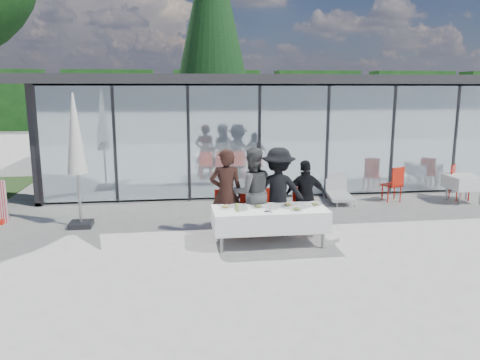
{
  "coord_description": "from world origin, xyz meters",
  "views": [
    {
      "loc": [
        -1.29,
        -8.64,
        3.1
      ],
      "look_at": [
        0.09,
        1.2,
        1.13
      ],
      "focal_mm": 35.0,
      "sensor_mm": 36.0,
      "label": 1
    }
  ],
  "objects_px": {
    "diner_chair_d": "(303,208)",
    "plate_d": "(315,205)",
    "folded_eyeglasses": "(268,211)",
    "conifer_tree": "(212,21)",
    "spare_table_right": "(464,182)",
    "plate_b": "(258,207)",
    "plate_a": "(226,207)",
    "plate_extra": "(297,210)",
    "market_umbrella": "(76,142)",
    "diner_c": "(278,192)",
    "diner_chair_c": "(277,209)",
    "plate_c": "(288,205)",
    "spare_chair_a": "(457,181)",
    "diner_d": "(305,197)",
    "lounger": "(338,192)",
    "spare_chair_b": "(394,182)",
    "diner_a": "(226,193)",
    "diner_b": "(252,192)",
    "dining_table": "(270,219)",
    "diner_chair_b": "(251,210)",
    "juice_bottle": "(237,207)",
    "diner_chair_a": "(226,210)"
  },
  "relations": [
    {
      "from": "plate_d",
      "to": "spare_table_right",
      "type": "xyz_separation_m",
      "value": [
        5.03,
        2.66,
        -0.22
      ]
    },
    {
      "from": "plate_extra",
      "to": "market_umbrella",
      "type": "bearing_deg",
      "value": 155.49
    },
    {
      "from": "plate_c",
      "to": "plate_b",
      "type": "bearing_deg",
      "value": -175.31
    },
    {
      "from": "diner_chair_d",
      "to": "folded_eyeglasses",
      "type": "height_order",
      "value": "diner_chair_d"
    },
    {
      "from": "diner_chair_d",
      "to": "juice_bottle",
      "type": "xyz_separation_m",
      "value": [
        -1.58,
        -0.88,
        0.29
      ]
    },
    {
      "from": "folded_eyeglasses",
      "to": "diner_c",
      "type": "bearing_deg",
      "value": 65.03
    },
    {
      "from": "diner_d",
      "to": "spare_chair_a",
      "type": "height_order",
      "value": "diner_d"
    },
    {
      "from": "lounger",
      "to": "diner_chair_c",
      "type": "bearing_deg",
      "value": -131.6
    },
    {
      "from": "spare_chair_b",
      "to": "conifer_tree",
      "type": "bearing_deg",
      "value": 113.19
    },
    {
      "from": "diner_a",
      "to": "diner_b",
      "type": "relative_size",
      "value": 1.0
    },
    {
      "from": "market_umbrella",
      "to": "plate_a",
      "type": "bearing_deg",
      "value": -28.01
    },
    {
      "from": "diner_a",
      "to": "plate_d",
      "type": "xyz_separation_m",
      "value": [
        1.76,
        -0.55,
        -0.17
      ]
    },
    {
      "from": "diner_c",
      "to": "market_umbrella",
      "type": "xyz_separation_m",
      "value": [
        -4.29,
        1.16,
        1.0
      ]
    },
    {
      "from": "folded_eyeglasses",
      "to": "market_umbrella",
      "type": "relative_size",
      "value": 0.05
    },
    {
      "from": "dining_table",
      "to": "diner_chair_b",
      "type": "height_order",
      "value": "diner_chair_b"
    },
    {
      "from": "diner_a",
      "to": "diner_c",
      "type": "relative_size",
      "value": 1.0
    },
    {
      "from": "market_umbrella",
      "to": "lounger",
      "type": "height_order",
      "value": "market_umbrella"
    },
    {
      "from": "dining_table",
      "to": "diner_chair_c",
      "type": "relative_size",
      "value": 2.32
    },
    {
      "from": "plate_d",
      "to": "lounger",
      "type": "bearing_deg",
      "value": 62.96
    },
    {
      "from": "diner_chair_b",
      "to": "diner_chair_d",
      "type": "xyz_separation_m",
      "value": [
        1.16,
        0.0,
        0.0
      ]
    },
    {
      "from": "plate_d",
      "to": "spare_chair_b",
      "type": "height_order",
      "value": "spare_chair_b"
    },
    {
      "from": "diner_c",
      "to": "market_umbrella",
      "type": "distance_m",
      "value": 4.56
    },
    {
      "from": "dining_table",
      "to": "diner_b",
      "type": "relative_size",
      "value": 1.2
    },
    {
      "from": "plate_c",
      "to": "plate_extra",
      "type": "relative_size",
      "value": 1.0
    },
    {
      "from": "plate_b",
      "to": "conifer_tree",
      "type": "bearing_deg",
      "value": 89.21
    },
    {
      "from": "diner_chair_d",
      "to": "plate_d",
      "type": "distance_m",
      "value": 0.72
    },
    {
      "from": "diner_chair_c",
      "to": "plate_extra",
      "type": "relative_size",
      "value": 3.59
    },
    {
      "from": "diner_chair_c",
      "to": "spare_table_right",
      "type": "distance_m",
      "value": 6.01
    },
    {
      "from": "diner_chair_d",
      "to": "plate_b",
      "type": "height_order",
      "value": "diner_chair_d"
    },
    {
      "from": "diner_chair_c",
      "to": "juice_bottle",
      "type": "distance_m",
      "value": 1.35
    },
    {
      "from": "diner_chair_c",
      "to": "plate_b",
      "type": "height_order",
      "value": "diner_chair_c"
    },
    {
      "from": "spare_chair_b",
      "to": "diner_a",
      "type": "bearing_deg",
      "value": -153.58
    },
    {
      "from": "dining_table",
      "to": "spare_table_right",
      "type": "xyz_separation_m",
      "value": [
        5.99,
        2.73,
        0.02
      ]
    },
    {
      "from": "conifer_tree",
      "to": "spare_table_right",
      "type": "bearing_deg",
      "value": -59.14
    },
    {
      "from": "plate_c",
      "to": "spare_chair_a",
      "type": "bearing_deg",
      "value": 27.98
    },
    {
      "from": "juice_bottle",
      "to": "conifer_tree",
      "type": "distance_m",
      "value": 13.96
    },
    {
      "from": "juice_bottle",
      "to": "conifer_tree",
      "type": "height_order",
      "value": "conifer_tree"
    },
    {
      "from": "diner_chair_d",
      "to": "plate_extra",
      "type": "relative_size",
      "value": 3.59
    },
    {
      "from": "diner_b",
      "to": "conifer_tree",
      "type": "relative_size",
      "value": 0.18
    },
    {
      "from": "diner_d",
      "to": "lounger",
      "type": "relative_size",
      "value": 1.14
    },
    {
      "from": "conifer_tree",
      "to": "plate_a",
      "type": "bearing_deg",
      "value": -93.71
    },
    {
      "from": "spare_table_right",
      "to": "plate_c",
      "type": "bearing_deg",
      "value": -154.95
    },
    {
      "from": "diner_chair_c",
      "to": "juice_bottle",
      "type": "relative_size",
      "value": 6.29
    },
    {
      "from": "diner_chair_a",
      "to": "diner_chair_b",
      "type": "height_order",
      "value": "same"
    },
    {
      "from": "plate_b",
      "to": "market_umbrella",
      "type": "bearing_deg",
      "value": 155.54
    },
    {
      "from": "diner_chair_b",
      "to": "diner_d",
      "type": "bearing_deg",
      "value": -6.26
    },
    {
      "from": "diner_chair_b",
      "to": "diner_c",
      "type": "bearing_deg",
      "value": -12.68
    },
    {
      "from": "diner_c",
      "to": "conifer_tree",
      "type": "xyz_separation_m",
      "value": [
        -0.36,
        12.2,
        5.05
      ]
    },
    {
      "from": "folded_eyeglasses",
      "to": "conifer_tree",
      "type": "height_order",
      "value": "conifer_tree"
    },
    {
      "from": "diner_b",
      "to": "spare_chair_b",
      "type": "distance_m",
      "value": 5.04
    }
  ]
}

